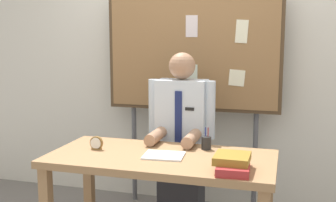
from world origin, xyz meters
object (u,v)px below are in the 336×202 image
(bulletin_board, at_px, (192,55))
(desk_clock, at_px, (96,144))
(person, at_px, (181,147))
(desk, at_px, (161,169))
(book_stack, at_px, (233,163))
(pen_holder, at_px, (206,143))
(open_notebook, at_px, (164,156))

(bulletin_board, height_order, desk_clock, bulletin_board)
(person, distance_m, bulletin_board, 0.82)
(desk, bearing_deg, book_stack, -20.91)
(book_stack, xyz_separation_m, desk_clock, (-1.00, 0.21, -0.00))
(bulletin_board, distance_m, pen_holder, 0.96)
(desk, height_order, open_notebook, open_notebook)
(person, distance_m, desk_clock, 0.75)
(open_notebook, bearing_deg, desk, 143.19)
(desk_clock, xyz_separation_m, pen_holder, (0.76, 0.22, 0.01))
(bulletin_board, bearing_deg, desk_clock, -117.93)
(book_stack, bearing_deg, desk_clock, 168.16)
(desk_clock, bearing_deg, person, 48.61)
(bulletin_board, bearing_deg, person, -90.07)
(person, bearing_deg, desk, -90.00)
(desk_clock, bearing_deg, bulletin_board, 62.07)
(desk, distance_m, book_stack, 0.57)
(person, bearing_deg, book_stack, -56.10)
(desk, bearing_deg, desk_clock, 178.37)
(desk, xyz_separation_m, person, (0.00, 0.57, 0.01))
(desk, height_order, book_stack, book_stack)
(open_notebook, height_order, pen_holder, pen_holder)
(book_stack, height_order, desk_clock, book_stack)
(desk, height_order, pen_holder, pen_holder)
(desk, xyz_separation_m, desk_clock, (-0.49, 0.01, 0.14))
(desk, bearing_deg, open_notebook, -36.81)
(bulletin_board, relative_size, book_stack, 6.29)
(desk, distance_m, open_notebook, 0.11)
(open_notebook, bearing_deg, pen_holder, 46.41)
(book_stack, xyz_separation_m, pen_holder, (-0.25, 0.43, 0.00))
(desk, distance_m, bulletin_board, 1.20)
(person, xyz_separation_m, book_stack, (0.51, -0.77, 0.13))
(person, xyz_separation_m, desk_clock, (-0.49, -0.56, 0.13))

